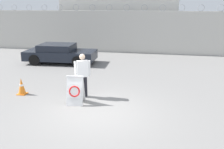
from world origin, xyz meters
name	(u,v)px	position (x,y,z in m)	size (l,w,h in m)	color
ground_plane	(98,113)	(0.00, 0.00, 0.00)	(90.00, 90.00, 0.00)	gray
perimeter_wall	(135,32)	(0.00, 11.15, 1.56)	(36.00, 0.30, 3.56)	beige
building_block	(123,5)	(-1.73, 15.99, 3.45)	(9.78, 6.39, 6.91)	silver
barricade_sign	(75,90)	(-1.03, 0.66, 0.53)	(0.69, 0.73, 1.06)	white
security_guard	(83,73)	(-0.96, 1.40, 0.97)	(0.69, 0.39, 1.75)	black
traffic_cone_near	(22,86)	(-3.53, 1.16, 0.34)	(0.35, 0.35, 0.68)	orange
parked_car_front_coupe	(60,53)	(-4.20, 6.79, 0.61)	(4.42, 2.11, 1.20)	black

